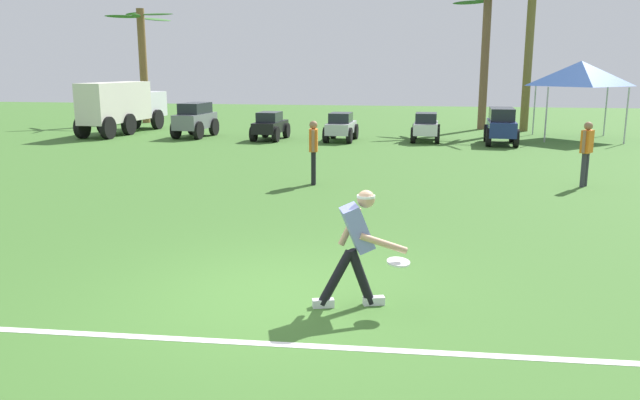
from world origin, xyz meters
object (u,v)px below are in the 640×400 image
Objects in this scene: event_tent at (581,74)px; teammate_near_sideline at (587,148)px; frisbee_in_flight at (398,262)px; palm_tree_far_left at (143,59)px; box_truck at (122,105)px; palm_tree_left_of_centre at (485,48)px; parked_car_slot_b at (270,125)px; parked_car_slot_d at (426,127)px; palm_tree_right_of_centre at (530,38)px; parked_car_slot_c at (341,126)px; teammate_midfield at (313,146)px; parked_car_slot_a at (195,119)px; frisbee_thrower at (356,242)px; parked_car_slot_e at (501,125)px.

teammate_near_sideline is at bearing -101.04° from event_tent.
teammate_near_sideline is at bearing 65.03° from frisbee_in_flight.
palm_tree_far_left is (-18.21, 14.85, 2.31)m from teammate_near_sideline.
frisbee_in_flight is 22.39m from box_truck.
event_tent is at bearing -45.62° from palm_tree_left_of_centre.
teammate_near_sideline is at bearing -40.14° from parked_car_slot_b.
palm_tree_right_of_centre reaches higher than parked_car_slot_d.
palm_tree_far_left is at bearing 141.96° from parked_car_slot_b.
palm_tree_left_of_centre is at bearing 64.57° from parked_car_slot_d.
box_truck is (-9.74, 1.25, 0.67)m from parked_car_slot_c.
palm_tree_left_of_centre is at bearing 45.06° from parked_car_slot_c.
teammate_midfield is at bearing -86.15° from parked_car_slot_c.
palm_tree_left_of_centre is at bearing 24.61° from parked_car_slot_a.
frisbee_thrower is at bearing -92.25° from parked_car_slot_d.
parked_car_slot_d is at bearing -132.63° from palm_tree_right_of_centre.
parked_car_slot_d reaches higher than frisbee_in_flight.
teammate_midfield is 0.70× the size of parked_car_slot_b.
parked_car_slot_b is at bearing -174.62° from parked_car_slot_d.
parked_car_slot_c is (-3.07, 17.09, -0.03)m from frisbee_in_flight.
parked_car_slot_c is at bearing 100.20° from frisbee_in_flight.
box_truck is at bearing -167.15° from palm_tree_right_of_centre.
teammate_near_sideline reaches higher than frisbee_in_flight.
parked_car_slot_c is 0.91× the size of parked_car_slot_e.
frisbee_thrower is 17.23m from parked_car_slot_c.
parked_car_slot_e reaches higher than parked_car_slot_d.
parked_car_slot_d is at bearing 0.93° from parked_car_slot_a.
palm_tree_left_of_centre reaches higher than frisbee_in_flight.
parked_car_slot_e is 18.48m from palm_tree_far_left.
palm_tree_far_left reaches higher than parked_car_slot_d.
frisbee_thrower is at bearing -72.35° from parked_car_slot_b.
frisbee_in_flight is 18.01m from parked_car_slot_b.
frisbee_thrower is 0.25× the size of palm_tree_far_left.
parked_car_slot_d is 13.05m from box_truck.
palm_tree_far_left is 0.79× the size of palm_tree_right_of_centre.
palm_tree_right_of_centre is 3.65m from event_tent.
palm_tree_right_of_centre reaches higher than box_truck.
palm_tree_far_left is at bearing 140.80° from teammate_near_sideline.
event_tent reaches higher than parked_car_slot_e.
event_tent reaches higher than frisbee_in_flight.
parked_car_slot_a is at bearing 124.90° from teammate_midfield.
parked_car_slot_e is at bearing -4.52° from box_truck.
palm_tree_right_of_centre is (7.60, 5.21, 3.52)m from parked_car_slot_c.
parked_car_slot_b is (-5.90, 17.01, -0.03)m from frisbee_in_flight.
palm_tree_right_of_centre is at bearing 77.27° from frisbee_thrower.
palm_tree_far_left is (-11.11, 6.41, 2.68)m from parked_car_slot_c.
parked_car_slot_c is at bearing -29.97° from palm_tree_far_left.
event_tent is at bearing 3.16° from box_truck.
parked_car_slot_e is (8.86, 0.08, 0.16)m from parked_car_slot_b.
palm_tree_left_of_centre reaches higher than parked_car_slot_c.
frisbee_in_flight is (0.50, -0.05, -0.21)m from frisbee_thrower.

